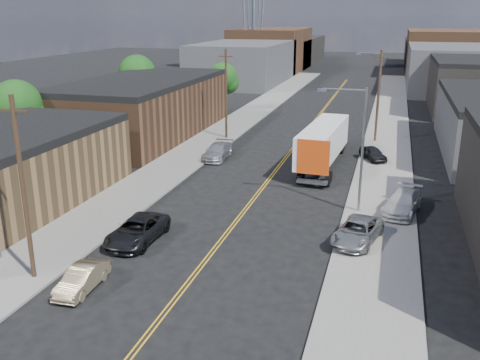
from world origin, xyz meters
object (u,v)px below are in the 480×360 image
Objects in this scene: car_left_d at (218,151)px; semi_truck at (325,140)px; car_left_b at (82,279)px; car_right_lot_a at (357,231)px; car_right_lot_c at (373,153)px; car_left_c at (137,231)px; car_right_lot_b at (402,202)px.

semi_truck is at bearing 4.84° from car_left_d.
car_left_d reaches higher than car_left_b.
car_right_lot_a reaches higher than car_right_lot_c.
semi_truck is at bearing 67.92° from car_left_c.
car_right_lot_b is (17.40, -10.85, 0.16)m from car_left_d.
car_left_b is at bearing -143.05° from car_right_lot_c.
car_right_lot_b reaches higher than car_left_b.
car_right_lot_c is at bearing 64.34° from car_left_b.
semi_truck reaches higher than car_left_c.
car_right_lot_b reaches higher than car_left_c.
semi_truck reaches higher than car_right_lot_b.
car_left_d is 1.04× the size of car_right_lot_a.
semi_truck reaches higher than car_left_b.
car_left_d is at bearing -170.86° from semi_truck.
semi_truck is 4.17× the size of car_right_lot_c.
car_left_c reaches higher than car_right_lot_c.
car_right_lot_a is at bearing -119.17° from car_right_lot_c.
semi_truck is 23.16m from car_left_c.
car_left_d is 20.50m from car_right_lot_b.
car_right_lot_c is (14.74, 3.25, 0.04)m from car_left_d.
car_right_lot_a is at bearing 34.73° from car_left_b.
car_right_lot_b is at bearing 43.09° from car_left_b.
car_right_lot_a is (14.69, -16.91, 0.09)m from car_left_d.
car_left_c is at bearing -152.56° from car_right_lot_a.
car_left_d is 15.09m from car_right_lot_c.
car_right_lot_a is (13.29, 9.80, 0.21)m from car_left_b.
car_right_lot_b is at bearing -32.46° from car_left_d.
semi_truck reaches higher than car_right_lot_c.
car_right_lot_b is at bearing 78.93° from car_right_lot_a.
car_right_lot_c is at bearing 61.20° from car_left_c.
car_right_lot_c is (13.34, 23.59, 0.04)m from car_left_c.
semi_truck is 3.03× the size of car_left_d.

